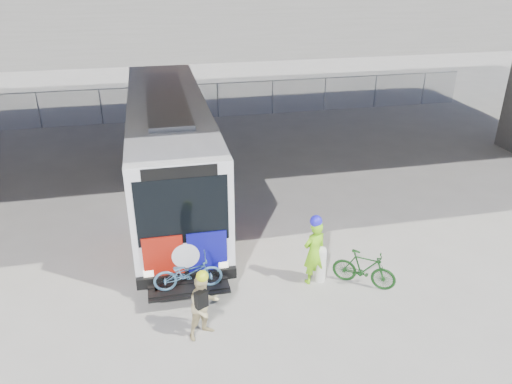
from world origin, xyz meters
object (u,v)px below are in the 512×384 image
object	(u,v)px
bus	(169,139)
cyclist_tan	(204,306)
bollard	(321,263)
bike_parked	(364,269)
cyclist_hivis	(314,251)

from	to	relation	value
bus	cyclist_tan	distance (m)	7.89
bus	bollard	distance (m)	7.41
bus	bike_parked	xyz separation A→B (m)	(4.56, -6.76, -1.60)
cyclist_hivis	cyclist_tan	world-z (taller)	cyclist_hivis
bus	cyclist_hivis	xyz separation A→B (m)	(3.31, -6.33, -1.15)
bollard	cyclist_tan	world-z (taller)	cyclist_tan
bus	cyclist_tan	world-z (taller)	bus
bus	bollard	xyz separation A→B (m)	(3.52, -6.33, -1.55)
bus	cyclist_tan	xyz separation A→B (m)	(0.24, -7.78, -1.28)
bike_parked	cyclist_tan	bearing A→B (deg)	139.31
bollard	cyclist_tan	distance (m)	3.60
bus	cyclist_hivis	size ratio (longest dim) A/B	6.45
cyclist_tan	bike_parked	distance (m)	4.45
bus	bollard	size ratio (longest dim) A/B	12.27
cyclist_hivis	cyclist_tan	distance (m)	3.40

